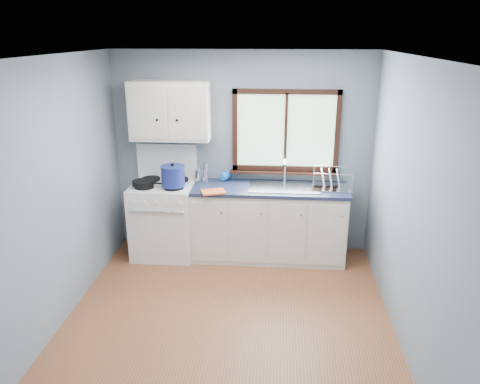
# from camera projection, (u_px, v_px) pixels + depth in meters

# --- Properties ---
(floor) EXTENTS (3.20, 3.60, 0.02)m
(floor) POSITION_uv_depth(u_px,v_px,m) (227.00, 325.00, 4.55)
(floor) COLOR brown
(floor) RESTS_ON ground
(ceiling) EXTENTS (3.20, 3.60, 0.02)m
(ceiling) POSITION_uv_depth(u_px,v_px,m) (224.00, 55.00, 3.73)
(ceiling) COLOR white
(ceiling) RESTS_ON wall_back
(wall_back) EXTENTS (3.20, 0.02, 2.50)m
(wall_back) POSITION_uv_depth(u_px,v_px,m) (242.00, 153.00, 5.85)
(wall_back) COLOR slate
(wall_back) RESTS_ON ground
(wall_front) EXTENTS (3.20, 0.02, 2.50)m
(wall_front) POSITION_uv_depth(u_px,v_px,m) (187.00, 323.00, 2.43)
(wall_front) COLOR slate
(wall_front) RESTS_ON ground
(wall_left) EXTENTS (0.02, 3.60, 2.50)m
(wall_left) POSITION_uv_depth(u_px,v_px,m) (51.00, 198.00, 4.27)
(wall_left) COLOR slate
(wall_left) RESTS_ON ground
(wall_right) EXTENTS (0.02, 3.60, 2.50)m
(wall_right) POSITION_uv_depth(u_px,v_px,m) (412.00, 209.00, 4.01)
(wall_right) COLOR slate
(wall_right) RESTS_ON ground
(gas_range) EXTENTS (0.76, 0.69, 1.36)m
(gas_range) POSITION_uv_depth(u_px,v_px,m) (164.00, 217.00, 5.85)
(gas_range) COLOR white
(gas_range) RESTS_ON floor
(base_cabinets) EXTENTS (1.85, 0.60, 0.88)m
(base_cabinets) POSITION_uv_depth(u_px,v_px,m) (268.00, 226.00, 5.79)
(base_cabinets) COLOR silver
(base_cabinets) RESTS_ON floor
(countertop) EXTENTS (1.89, 0.64, 0.04)m
(countertop) POSITION_uv_depth(u_px,v_px,m) (269.00, 189.00, 5.63)
(countertop) COLOR #181F36
(countertop) RESTS_ON base_cabinets
(sink) EXTENTS (0.84, 0.46, 0.44)m
(sink) POSITION_uv_depth(u_px,v_px,m) (284.00, 192.00, 5.63)
(sink) COLOR silver
(sink) RESTS_ON countertop
(window) EXTENTS (1.36, 0.10, 1.03)m
(window) POSITION_uv_depth(u_px,v_px,m) (286.00, 137.00, 5.69)
(window) COLOR #9EC6A8
(window) RESTS_ON wall_back
(upper_cabinets) EXTENTS (0.95, 0.35, 0.70)m
(upper_cabinets) POSITION_uv_depth(u_px,v_px,m) (170.00, 111.00, 5.56)
(upper_cabinets) COLOR silver
(upper_cabinets) RESTS_ON wall_back
(skillet) EXTENTS (0.39, 0.27, 0.05)m
(skillet) POSITION_uv_depth(u_px,v_px,m) (143.00, 183.00, 5.57)
(skillet) COLOR black
(skillet) RESTS_ON gas_range
(stockpot) EXTENTS (0.29, 0.29, 0.28)m
(stockpot) POSITION_uv_depth(u_px,v_px,m) (173.00, 176.00, 5.50)
(stockpot) COLOR navy
(stockpot) RESTS_ON gas_range
(utensil_crock) EXTENTS (0.12, 0.12, 0.38)m
(utensil_crock) POSITION_uv_depth(u_px,v_px,m) (200.00, 175.00, 5.84)
(utensil_crock) COLOR silver
(utensil_crock) RESTS_ON countertop
(thermos) EXTENTS (0.07, 0.07, 0.27)m
(thermos) POSITION_uv_depth(u_px,v_px,m) (206.00, 173.00, 5.71)
(thermos) COLOR silver
(thermos) RESTS_ON countertop
(soap_bottle) EXTENTS (0.14, 0.14, 0.28)m
(soap_bottle) POSITION_uv_depth(u_px,v_px,m) (222.00, 171.00, 5.79)
(soap_bottle) COLOR blue
(soap_bottle) RESTS_ON countertop
(dish_towel) EXTENTS (0.32, 0.27, 0.02)m
(dish_towel) POSITION_uv_depth(u_px,v_px,m) (213.00, 192.00, 5.43)
(dish_towel) COLOR orange
(dish_towel) RESTS_ON countertop
(dish_rack) EXTENTS (0.50, 0.40, 0.24)m
(dish_rack) POSITION_uv_depth(u_px,v_px,m) (331.00, 183.00, 5.57)
(dish_rack) COLOR silver
(dish_rack) RESTS_ON countertop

